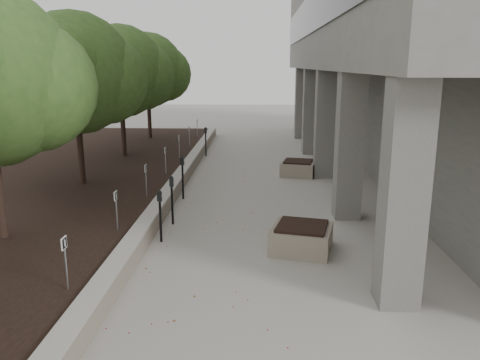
# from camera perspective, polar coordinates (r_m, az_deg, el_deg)

# --- Properties ---
(ground) EXTENTS (90.00, 90.00, 0.00)m
(ground) POSITION_cam_1_polar(r_m,az_deg,el_deg) (8.17, -4.73, -17.22)
(ground) COLOR #A39E96
(ground) RESTS_ON ground
(retaining_wall) EXTENTS (0.39, 26.00, 0.50)m
(retaining_wall) POSITION_cam_1_polar(r_m,az_deg,el_deg) (16.66, -7.35, -0.16)
(retaining_wall) COLOR gray
(retaining_wall) RESTS_ON ground
(planting_bed) EXTENTS (7.00, 26.00, 0.40)m
(planting_bed) POSITION_cam_1_polar(r_m,az_deg,el_deg) (17.65, -19.19, -0.21)
(planting_bed) COLOR black
(planting_bed) RESTS_ON ground
(crabapple_tree_3) EXTENTS (4.60, 4.00, 5.44)m
(crabapple_tree_3) POSITION_cam_1_polar(r_m,az_deg,el_deg) (16.05, -18.93, 9.09)
(crabapple_tree_3) COLOR #325621
(crabapple_tree_3) RESTS_ON planting_bed
(crabapple_tree_4) EXTENTS (4.60, 4.00, 5.44)m
(crabapple_tree_4) POSITION_cam_1_polar(r_m,az_deg,el_deg) (20.79, -14.02, 10.27)
(crabapple_tree_4) COLOR #325621
(crabapple_tree_4) RESTS_ON planting_bed
(crabapple_tree_5) EXTENTS (4.60, 4.00, 5.44)m
(crabapple_tree_5) POSITION_cam_1_polar(r_m,az_deg,el_deg) (25.63, -10.92, 10.98)
(crabapple_tree_5) COLOR #325621
(crabapple_tree_5) RESTS_ON planting_bed
(parking_sign_2) EXTENTS (0.04, 0.22, 0.96)m
(parking_sign_2) POSITION_cam_1_polar(r_m,az_deg,el_deg) (8.78, -20.06, -9.35)
(parking_sign_2) COLOR black
(parking_sign_2) RESTS_ON planting_bed
(parking_sign_3) EXTENTS (0.04, 0.22, 0.96)m
(parking_sign_3) POSITION_cam_1_polar(r_m,az_deg,el_deg) (11.44, -14.51, -3.62)
(parking_sign_3) COLOR black
(parking_sign_3) RESTS_ON planting_bed
(parking_sign_4) EXTENTS (0.04, 0.22, 0.96)m
(parking_sign_4) POSITION_cam_1_polar(r_m,az_deg,el_deg) (14.24, -11.13, -0.07)
(parking_sign_4) COLOR black
(parking_sign_4) RESTS_ON planting_bed
(parking_sign_5) EXTENTS (0.04, 0.22, 0.96)m
(parking_sign_5) POSITION_cam_1_polar(r_m,az_deg,el_deg) (17.10, -8.88, 2.30)
(parking_sign_5) COLOR black
(parking_sign_5) RESTS_ON planting_bed
(parking_sign_6) EXTENTS (0.04, 0.22, 0.96)m
(parking_sign_6) POSITION_cam_1_polar(r_m,az_deg,el_deg) (20.00, -7.27, 3.98)
(parking_sign_6) COLOR black
(parking_sign_6) RESTS_ON planting_bed
(parking_sign_7) EXTENTS (0.04, 0.22, 0.96)m
(parking_sign_7) POSITION_cam_1_polar(r_m,az_deg,el_deg) (22.93, -6.06, 5.24)
(parking_sign_7) COLOR black
(parking_sign_7) RESTS_ON planting_bed
(parking_sign_8) EXTENTS (0.04, 0.22, 0.96)m
(parking_sign_8) POSITION_cam_1_polar(r_m,az_deg,el_deg) (25.88, -5.13, 6.20)
(parking_sign_8) COLOR black
(parking_sign_8) RESTS_ON planting_bed
(parking_meter_2) EXTENTS (0.13, 0.10, 1.29)m
(parking_meter_2) POSITION_cam_1_polar(r_m,az_deg,el_deg) (11.63, -9.48, -4.28)
(parking_meter_2) COLOR black
(parking_meter_2) RESTS_ON ground
(parking_meter_3) EXTENTS (0.15, 0.12, 1.34)m
(parking_meter_3) POSITION_cam_1_polar(r_m,az_deg,el_deg) (12.85, -8.11, -2.41)
(parking_meter_3) COLOR black
(parking_meter_3) RESTS_ON ground
(parking_meter_4) EXTENTS (0.15, 0.11, 1.40)m
(parking_meter_4) POSITION_cam_1_polar(r_m,az_deg,el_deg) (15.23, -6.85, 0.29)
(parking_meter_4) COLOR black
(parking_meter_4) RESTS_ON ground
(parking_meter_5) EXTENTS (0.14, 0.10, 1.37)m
(parking_meter_5) POSITION_cam_1_polar(r_m,az_deg,el_deg) (22.38, -4.10, 4.58)
(parking_meter_5) COLOR black
(parking_meter_5) RESTS_ON ground
(planter_front) EXTENTS (1.59, 1.59, 0.62)m
(planter_front) POSITION_cam_1_polar(r_m,az_deg,el_deg) (11.17, 7.36, -6.80)
(planter_front) COLOR gray
(planter_front) RESTS_ON ground
(planter_back) EXTENTS (1.47, 1.47, 0.58)m
(planter_back) POSITION_cam_1_polar(r_m,az_deg,el_deg) (18.64, 6.92, 1.45)
(planter_back) COLOR gray
(planter_back) RESTS_ON ground
(berry_scatter) EXTENTS (3.30, 14.10, 0.02)m
(berry_scatter) POSITION_cam_1_polar(r_m,az_deg,el_deg) (12.70, -2.52, -5.57)
(berry_scatter) COLOR maroon
(berry_scatter) RESTS_ON ground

